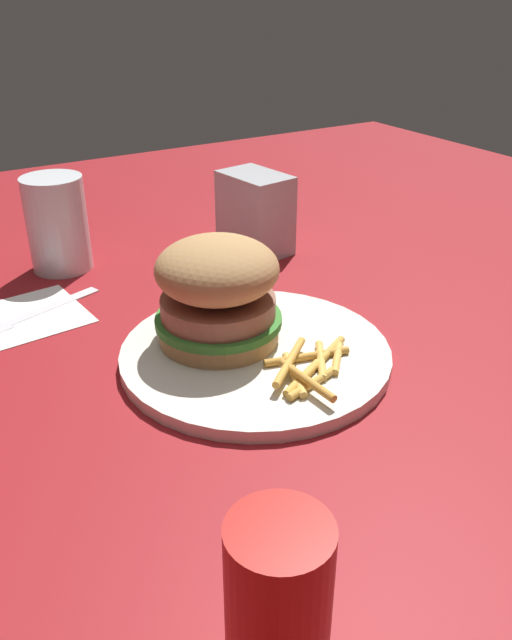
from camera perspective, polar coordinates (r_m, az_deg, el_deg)
ground_plane at (r=0.62m, az=2.19°, el=-2.75°), size 1.60×1.60×0.00m
plate at (r=0.60m, az=0.00°, el=-3.02°), size 0.25×0.25×0.01m
sandwich at (r=0.59m, az=-3.39°, el=2.58°), size 0.12×0.12×0.10m
fries_pile at (r=0.56m, az=4.73°, el=-4.13°), size 0.10×0.09×0.01m
napkin at (r=0.72m, az=-19.36°, el=0.36°), size 0.12×0.12×0.00m
fork at (r=0.72m, az=-19.50°, el=0.49°), size 0.17×0.07×0.00m
drink_glass at (r=0.81m, az=-16.99°, el=7.73°), size 0.07×0.07×0.11m
napkin_dispenser at (r=0.83m, az=-0.07°, el=9.37°), size 0.07×0.10×0.10m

